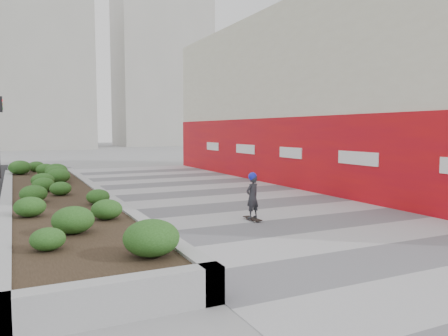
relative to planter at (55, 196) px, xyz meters
The scene contains 8 objects.
ground 8.91m from the planter, 51.84° to the right, with size 160.00×160.00×0.00m, color gray.
walkway 6.81m from the planter, 36.03° to the right, with size 8.00×36.00×0.01m, color #A8A8AD.
building 13.12m from the planter, ahead, with size 6.04×24.08×8.00m.
planter is the anchor object (origin of this frame).
distant_bldg_north_l 48.95m from the planter, 89.40° to the left, with size 16.00×12.00×20.00m, color #ADAAA3.
distant_bldg_north_r 57.99m from the planter, 68.85° to the left, with size 14.00×10.00×24.00m, color #ADAAA3.
manhole_cover 7.22m from the planter, 33.69° to the right, with size 0.44×0.44×0.01m, color #595654.
skateboarder 6.27m from the planter, 41.99° to the right, with size 0.50×0.72×1.33m.
Camera 1 is at (-6.61, -7.37, 2.46)m, focal length 35.00 mm.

